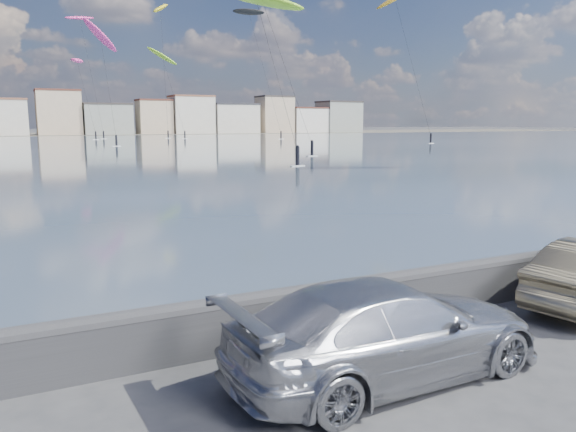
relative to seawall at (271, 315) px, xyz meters
name	(u,v)px	position (x,y,z in m)	size (l,w,h in m)	color
ground	(348,408)	(0.00, -2.70, -0.58)	(700.00, 700.00, 0.00)	#333335
bay_water	(37,148)	(0.00, 88.80, -0.58)	(500.00, 177.00, 0.00)	#40545F
far_shore_strip	(21,134)	(0.00, 197.30, -0.57)	(500.00, 60.00, 0.00)	#4C473D
seawall	(271,315)	(0.00, 0.00, 0.00)	(400.00, 0.36, 1.08)	#28282B
far_buildings	(25,115)	(1.31, 183.30, 5.44)	(240.79, 13.26, 14.60)	beige
car_silver	(387,330)	(1.12, -2.09, 0.23)	(2.27, 5.58, 1.62)	#B1B3B9
kitesurfer_1	(396,1)	(65.97, 84.51, 26.85)	(7.69, 11.32, 30.52)	#BF8C19
kitesurfer_2	(162,57)	(33.10, 138.33, 19.92)	(7.95, 16.17, 23.76)	#8CD826
kitesurfer_5	(161,9)	(33.40, 139.48, 31.86)	(7.48, 11.93, 35.34)	yellow
kitesurfer_7	(77,61)	(12.57, 140.26, 18.14)	(4.88, 17.66, 20.06)	#E5338C
kitesurfer_12	(101,37)	(12.03, 98.20, 18.40)	(7.87, 12.19, 22.19)	#E5338C
kitesurfer_14	(80,20)	(14.02, 141.93, 28.07)	(8.15, 11.22, 30.24)	#E5338C
kitesurfer_17	(249,14)	(51.52, 124.23, 29.66)	(8.38, 12.92, 31.71)	black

